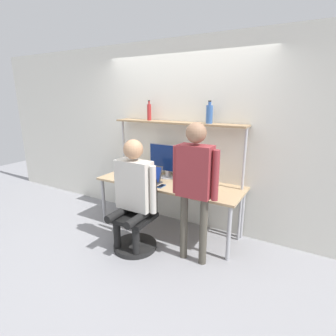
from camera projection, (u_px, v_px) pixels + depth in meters
name	position (u px, v px, depth m)	size (l,w,h in m)	color
ground_plane	(155.00, 241.00, 3.60)	(12.00, 12.00, 0.00)	gray
wall_back	(182.00, 136.00, 3.88)	(8.00, 0.06, 2.70)	silver
desk	(169.00, 187.00, 3.74)	(2.10, 0.72, 0.74)	tan
shelf_unit	(177.00, 136.00, 3.74)	(2.00, 0.25, 1.57)	#997A56
monitor	(167.00, 160.00, 3.88)	(0.61, 0.23, 0.50)	#B7B7BC
laptop	(151.00, 178.00, 3.70)	(0.29, 0.25, 0.23)	#333338
cell_phone	(161.00, 186.00, 3.54)	(0.07, 0.15, 0.01)	#264C8C
office_chair	(136.00, 227.00, 3.40)	(0.56, 0.56, 0.91)	black
person_seated	(133.00, 187.00, 3.22)	(0.62, 0.48, 1.43)	black
person_standing	(195.00, 177.00, 2.91)	(0.55, 0.22, 1.66)	#4C473D
bottle_blue	(209.00, 114.00, 3.42)	(0.09, 0.09, 0.29)	#335999
bottle_red	(149.00, 112.00, 3.88)	(0.06, 0.06, 0.29)	maroon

